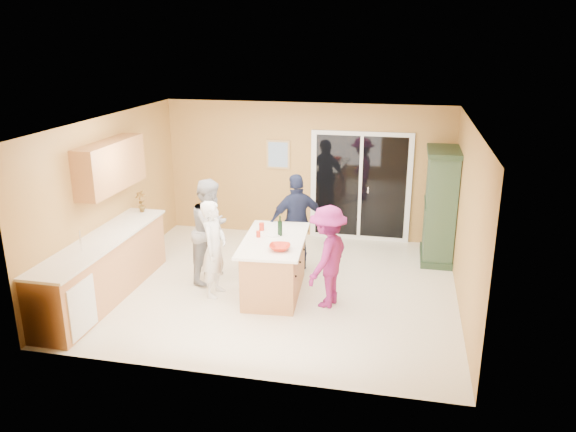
% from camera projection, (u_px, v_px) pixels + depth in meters
% --- Properties ---
extents(floor, '(5.50, 5.50, 0.00)m').
position_uv_depth(floor, '(277.00, 287.00, 8.86)').
color(floor, silver).
rests_on(floor, ground).
extents(ceiling, '(5.50, 5.00, 0.10)m').
position_uv_depth(ceiling, '(276.00, 122.00, 8.06)').
color(ceiling, silver).
rests_on(ceiling, wall_back).
extents(wall_back, '(5.50, 0.10, 2.60)m').
position_uv_depth(wall_back, '(306.00, 171.00, 10.79)').
color(wall_back, tan).
rests_on(wall_back, ground).
extents(wall_front, '(5.50, 0.10, 2.60)m').
position_uv_depth(wall_front, '(225.00, 273.00, 6.13)').
color(wall_front, tan).
rests_on(wall_front, ground).
extents(wall_left, '(0.10, 5.00, 2.60)m').
position_uv_depth(wall_left, '(110.00, 198.00, 9.00)').
color(wall_left, tan).
rests_on(wall_left, ground).
extents(wall_right, '(0.10, 5.00, 2.60)m').
position_uv_depth(wall_right, '(466.00, 220.00, 7.91)').
color(wall_right, tan).
rests_on(wall_right, ground).
extents(left_cabinet_run, '(0.65, 3.05, 1.24)m').
position_uv_depth(left_cabinet_run, '(99.00, 273.00, 8.22)').
color(left_cabinet_run, '#BF7D4A').
rests_on(left_cabinet_run, floor).
extents(upper_cabinets, '(0.35, 1.60, 0.75)m').
position_uv_depth(upper_cabinets, '(111.00, 166.00, 8.61)').
color(upper_cabinets, '#BF7D4A').
rests_on(upper_cabinets, wall_left).
extents(sliding_door, '(1.90, 0.07, 2.10)m').
position_uv_depth(sliding_door, '(360.00, 187.00, 10.62)').
color(sliding_door, white).
rests_on(sliding_door, floor).
extents(framed_picture, '(0.46, 0.04, 0.56)m').
position_uv_depth(framed_picture, '(278.00, 154.00, 10.78)').
color(framed_picture, tan).
rests_on(framed_picture, wall_back).
extents(kitchen_island, '(1.03, 1.74, 0.88)m').
position_uv_depth(kitchen_island, '(274.00, 268.00, 8.53)').
color(kitchen_island, '#BF7D4A').
rests_on(kitchen_island, floor).
extents(green_hutch, '(0.57, 1.07, 1.97)m').
position_uv_depth(green_hutch, '(440.00, 207.00, 9.67)').
color(green_hutch, '#233824').
rests_on(green_hutch, floor).
extents(woman_white, '(0.39, 0.56, 1.49)m').
position_uv_depth(woman_white, '(214.00, 249.00, 8.37)').
color(woman_white, silver).
rests_on(woman_white, floor).
extents(woman_grey, '(0.76, 0.91, 1.67)m').
position_uv_depth(woman_grey, '(211.00, 230.00, 8.88)').
color(woman_grey, '#A4A4A7').
rests_on(woman_grey, floor).
extents(woman_navy, '(1.04, 0.81, 1.64)m').
position_uv_depth(woman_navy, '(297.00, 222.00, 9.32)').
color(woman_navy, '#1C223E').
rests_on(woman_navy, floor).
extents(woman_magenta, '(0.81, 1.09, 1.51)m').
position_uv_depth(woman_magenta, '(328.00, 257.00, 8.05)').
color(woman_magenta, '#7D1B58').
rests_on(woman_magenta, floor).
extents(serving_bowl, '(0.34, 0.34, 0.07)m').
position_uv_depth(serving_bowl, '(280.00, 247.00, 7.95)').
color(serving_bowl, red).
rests_on(serving_bowl, kitchen_island).
extents(tulip_vase, '(0.22, 0.18, 0.37)m').
position_uv_depth(tulip_vase, '(141.00, 201.00, 9.42)').
color(tulip_vase, '#A02110').
rests_on(tulip_vase, left_cabinet_run).
extents(tumbler_near, '(0.07, 0.07, 0.10)m').
position_uv_depth(tumbler_near, '(258.00, 234.00, 8.44)').
color(tumbler_near, red).
rests_on(tumbler_near, kitchen_island).
extents(tumbler_far, '(0.08, 0.08, 0.12)m').
position_uv_depth(tumbler_far, '(262.00, 227.00, 8.74)').
color(tumbler_far, red).
rests_on(tumbler_far, kitchen_island).
extents(wine_bottle, '(0.07, 0.07, 0.31)m').
position_uv_depth(wine_bottle, '(280.00, 228.00, 8.49)').
color(wine_bottle, black).
rests_on(wine_bottle, kitchen_island).
extents(white_plate, '(0.24, 0.24, 0.01)m').
position_uv_depth(white_plate, '(273.00, 235.00, 8.53)').
color(white_plate, silver).
rests_on(white_plate, kitchen_island).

